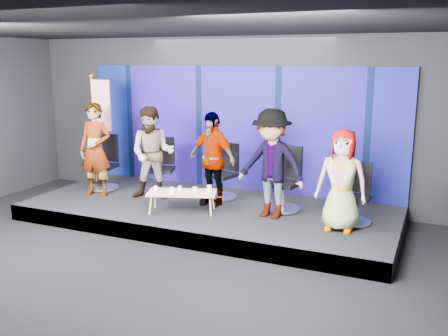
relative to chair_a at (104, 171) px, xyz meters
The scene contains 21 objects.
ground 3.82m from the chair_a, 46.60° to the right, with size 10.00×10.00×0.00m, color black.
room_walls 4.14m from the chair_a, 46.60° to the right, with size 10.02×8.02×3.51m.
riser 2.65m from the chair_a, ahead, with size 7.00×3.00×0.30m, color black.
backdrop 3.00m from the chair_a, 25.32° to the left, with size 7.00×0.08×2.60m, color navy.
chair_a is the anchor object (origin of this frame).
panelist_a 0.76m from the chair_a, 69.88° to the right, with size 0.69×0.45×1.89m, color black.
chair_b 1.28m from the chair_a, 12.92° to the left, with size 0.80×0.80×1.13m.
panelist_b 1.47m from the chair_a, ahead, with size 0.89×0.70×1.84m, color black.
chair_c 2.65m from the chair_a, ahead, with size 0.76×0.76×1.10m.
panelist_c 2.66m from the chair_a, ahead, with size 1.05×0.44×1.78m, color black.
chair_d 3.98m from the chair_a, ahead, with size 0.76×0.76×1.18m.
panelist_d 3.95m from the chair_a, ahead, with size 1.24×0.71×1.92m, color black.
chair_e 5.31m from the chair_a, ahead, with size 0.60×0.60×1.03m.
panelist_e 5.20m from the chair_a, ahead, with size 0.82×0.53×1.67m, color black.
coffee_table 2.44m from the chair_a, 18.86° to the right, with size 1.34×0.90×0.38m.
mug_a 2.07m from the chair_a, 26.79° to the right, with size 0.07×0.07×0.09m, color white.
mug_b 2.39m from the chair_a, 23.44° to the right, with size 0.09×0.09×0.11m, color white.
mug_c 2.37m from the chair_a, 18.51° to the right, with size 0.07×0.07×0.08m, color white.
mug_d 2.64m from the chair_a, 15.78° to the right, with size 0.08×0.08×0.09m, color white.
mug_e 2.80m from the chair_a, 11.20° to the right, with size 0.09×0.09×0.11m, color white.
flag_stand 0.93m from the chair_a, 145.79° to the left, with size 0.56×0.33×2.44m.
Camera 1 is at (3.95, -5.77, 3.05)m, focal length 40.00 mm.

